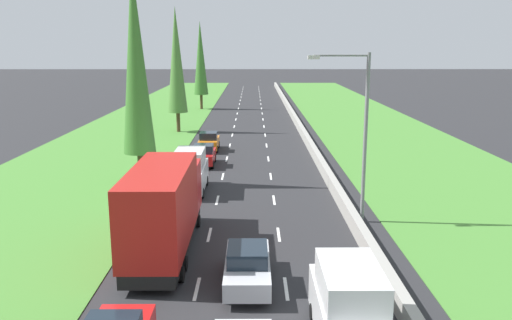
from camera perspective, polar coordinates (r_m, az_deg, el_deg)
The scene contains 15 objects.
ground_plane at distance 64.61m, azimuth -0.74°, elevation 4.08°, with size 300.00×300.00×0.00m, color #28282B.
grass_verge_left at distance 65.92m, azimuth -11.83°, elevation 4.00°, with size 14.00×140.00×0.04m, color #478433.
grass_verge_right at distance 66.08m, azimuth 11.83°, elevation 4.02°, with size 14.00×140.00×0.04m, color #478433.
median_barrier at distance 64.76m, azimuth 4.32°, elevation 4.44°, with size 0.44×120.00×0.85m, color #9E9B93.
lane_markings at distance 64.61m, azimuth -0.74°, elevation 4.08°, with size 3.64×116.00×0.01m.
red_box_truck_left_lane at distance 24.08m, azimuth -9.97°, elevation -5.08°, with size 2.46×9.40×4.18m.
white_van_left_lane at distance 34.04m, azimuth -7.17°, elevation -1.19°, with size 1.96×4.90×2.82m.
red_hatchback_left_lane at distance 41.63m, azimuth -5.73°, elevation 0.54°, with size 1.74×3.90×1.72m.
orange_hatchback_left_lane at distance 47.52m, azimuth -5.16°, elevation 2.03°, with size 1.74×3.90×1.72m.
silver_sedan_centre_lane_second at distance 21.09m, azimuth -0.93°, elevation -11.44°, with size 1.82×4.50×1.64m.
white_van_right_lane at distance 17.07m, azimuth 10.02°, elevation -15.51°, with size 1.96×4.90×2.82m.
poplar_tree_second at distance 35.75m, azimuth -12.99°, elevation 10.60°, with size 2.17×2.17×14.72m.
poplar_tree_third at distance 57.63m, azimuth -8.68°, elevation 10.70°, with size 2.14×2.14×13.44m.
poplar_tree_fourth at distance 78.64m, azimuth -6.08°, elevation 10.96°, with size 2.12×2.12×12.85m.
street_light_mast at distance 27.74m, azimuth 11.19°, elevation 3.65°, with size 3.20×0.28×9.00m.
Camera 1 is at (0.46, -3.93, 9.33)m, focal length 36.67 mm.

